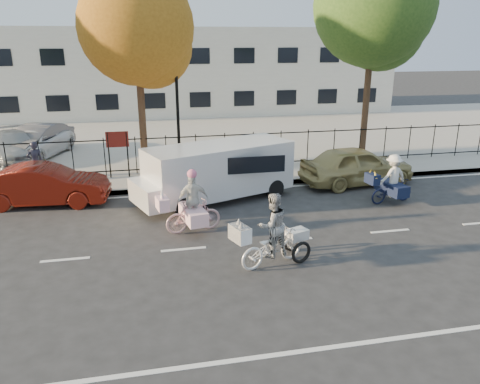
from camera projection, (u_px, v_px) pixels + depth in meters
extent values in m
plane|color=#333334|center=(184.00, 249.00, 12.43)|extent=(120.00, 120.00, 0.00)
cube|color=#A8A399|center=(171.00, 189.00, 17.10)|extent=(60.00, 0.10, 0.15)
cube|color=#A8A399|center=(169.00, 181.00, 18.07)|extent=(60.00, 2.20, 0.15)
cube|color=#A8A399|center=(159.00, 136.00, 26.34)|extent=(60.00, 15.60, 0.15)
cube|color=silver|center=(151.00, 71.00, 34.71)|extent=(34.00, 10.00, 6.00)
cylinder|color=black|center=(178.00, 124.00, 18.17)|extent=(0.12, 0.12, 4.00)
sphere|color=white|center=(176.00, 67.00, 17.49)|extent=(0.36, 0.36, 0.36)
cylinder|color=black|center=(109.00, 155.00, 17.99)|extent=(0.06, 0.06, 1.80)
cylinder|color=black|center=(128.00, 154.00, 18.13)|extent=(0.06, 0.06, 1.80)
cube|color=#59140F|center=(117.00, 139.00, 17.87)|extent=(0.85, 0.04, 0.60)
imported|color=white|center=(272.00, 247.00, 11.49)|extent=(1.88, 1.19, 0.93)
imported|color=white|center=(273.00, 225.00, 11.31)|extent=(0.95, 0.85, 1.63)
cube|color=silver|center=(240.00, 234.00, 10.85)|extent=(0.49, 0.64, 0.37)
cone|color=silver|center=(239.00, 222.00, 10.89)|extent=(0.14, 0.14, 0.19)
cone|color=silver|center=(241.00, 226.00, 10.66)|extent=(0.14, 0.14, 0.19)
torus|color=black|center=(301.00, 252.00, 11.60)|extent=(0.57, 0.28, 0.58)
torus|color=black|center=(292.00, 241.00, 12.27)|extent=(0.57, 0.28, 0.58)
cube|color=white|center=(297.00, 234.00, 11.83)|extent=(0.61, 0.52, 0.26)
imported|color=#DCA7AA|center=(193.00, 216.00, 13.44)|extent=(1.68, 0.74, 0.98)
imported|color=silver|center=(193.00, 199.00, 13.28)|extent=(0.95, 0.53, 1.54)
cube|color=#F4B9C5|center=(162.00, 204.00, 12.97)|extent=(0.38, 0.58, 0.35)
cone|color=white|center=(162.00, 193.00, 12.87)|extent=(0.12, 0.12, 0.31)
cube|color=#F4B9C5|center=(193.00, 214.00, 13.42)|extent=(0.76, 1.34, 0.39)
sphere|color=#D86689|center=(192.00, 174.00, 13.04)|extent=(0.27, 0.27, 0.27)
imported|color=black|center=(392.00, 191.00, 15.85)|extent=(1.67, 0.81, 0.84)
imported|color=silver|center=(393.00, 176.00, 15.68)|extent=(1.03, 0.69, 1.47)
cube|color=black|center=(372.00, 179.00, 15.40)|extent=(0.36, 0.55, 0.34)
cone|color=gold|center=(370.00, 172.00, 15.50)|extent=(0.11, 0.22, 0.30)
cone|color=gold|center=(375.00, 175.00, 15.18)|extent=(0.11, 0.22, 0.30)
cube|color=black|center=(392.00, 188.00, 15.82)|extent=(0.70, 1.28, 0.37)
cube|color=white|center=(219.00, 169.00, 15.93)|extent=(5.31, 3.45, 1.66)
cube|color=white|center=(139.00, 186.00, 15.54)|extent=(1.06, 1.85, 0.74)
cylinder|color=black|center=(170.00, 202.00, 15.08)|extent=(0.69, 0.45, 0.65)
cylinder|color=black|center=(167.00, 187.00, 16.59)|extent=(0.69, 0.45, 0.65)
cylinder|color=black|center=(275.00, 194.00, 15.76)|extent=(0.69, 0.45, 0.65)
cylinder|color=black|center=(263.00, 181.00, 17.27)|extent=(0.69, 0.45, 0.65)
imported|color=#59120A|center=(45.00, 185.00, 15.59)|extent=(4.23, 1.83, 1.35)
imported|color=tan|center=(357.00, 165.00, 17.74)|extent=(4.52, 2.25, 1.48)
imported|color=black|center=(35.00, 162.00, 17.51)|extent=(0.66, 0.53, 1.56)
imported|color=#989C9F|center=(15.00, 146.00, 20.66)|extent=(3.10, 4.67, 1.26)
imported|color=white|center=(33.00, 144.00, 21.12)|extent=(3.37, 4.95, 1.26)
imported|color=#505158|center=(37.00, 140.00, 21.47)|extent=(2.95, 4.51, 1.40)
cylinder|color=#442D1D|center=(142.00, 114.00, 18.26)|extent=(0.28, 0.28, 5.01)
sphere|color=#9F6219|center=(136.00, 27.00, 17.24)|extent=(4.30, 4.30, 4.30)
sphere|color=#9F6219|center=(151.00, 47.00, 17.75)|extent=(3.15, 3.15, 3.15)
cylinder|color=#442D1D|center=(366.00, 98.00, 20.16)|extent=(0.28, 0.28, 5.76)
sphere|color=#385B1E|center=(374.00, 6.00, 18.99)|extent=(4.94, 4.94, 4.94)
sphere|color=#385B1E|center=(381.00, 27.00, 19.54)|extent=(3.62, 3.62, 3.62)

